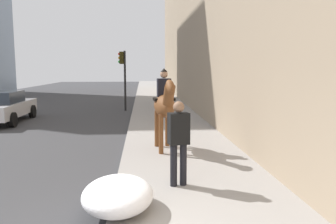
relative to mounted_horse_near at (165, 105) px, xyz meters
name	(u,v)px	position (x,y,z in m)	size (l,w,h in m)	color
mounted_horse_near	(165,105)	(0.00, 0.00, 0.00)	(2.15, 0.69, 2.34)	brown
pedestrian_greeting	(179,138)	(-2.96, -0.08, -0.34)	(0.33, 0.44, 1.70)	black
car_near_lane	(1,107)	(6.27, 7.03, -0.70)	(4.56, 2.15, 1.44)	silver
traffic_light_near_curb	(123,71)	(10.29, 1.72, 0.90)	(0.20, 0.44, 3.47)	black
snow_pile_near	(118,195)	(-4.07, 1.05, -1.05)	(1.53, 1.18, 0.53)	white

